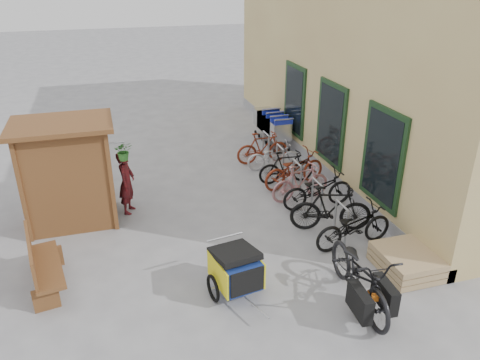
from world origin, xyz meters
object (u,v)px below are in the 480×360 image
object	(u,v)px
bike_3	(301,182)
bike_0	(354,226)
shopping_carts	(272,123)
child_trailer	(236,268)
bench	(41,264)
bike_4	(294,169)
pallet_stack	(406,262)
bike_6	(274,156)
bike_5	(286,167)
bike_1	(331,209)
person_kiosk	(127,182)
bike_7	(263,148)
kiosk	(62,160)
cargo_bike	(361,275)
bike_2	(318,189)

from	to	relation	value
bike_3	bike_0	bearing A→B (deg)	178.05
shopping_carts	child_trailer	size ratio (longest dim) A/B	1.29
bench	bike_4	distance (m)	6.69
bike_0	bike_3	size ratio (longest dim) A/B	1.12
pallet_stack	bike_4	world-z (taller)	bike_4
bike_3	bike_6	world-z (taller)	bike_3
bike_3	bike_5	distance (m)	1.04
bike_4	bike_6	distance (m)	1.23
bike_1	bike_6	size ratio (longest dim) A/B	1.16
person_kiosk	bike_7	distance (m)	4.56
kiosk	bike_6	size ratio (longest dim) A/B	1.61
bike_7	cargo_bike	bearing A→B (deg)	176.05
bench	bike_2	distance (m)	6.34
cargo_bike	kiosk	bearing A→B (deg)	142.23
bike_2	bike_7	world-z (taller)	bike_7
shopping_carts	bike_2	distance (m)	4.71
bike_6	bike_7	size ratio (longest dim) A/B	0.97
bike_1	child_trailer	bearing A→B (deg)	137.84
bike_2	person_kiosk	bearing A→B (deg)	74.76
cargo_bike	person_kiosk	size ratio (longest dim) A/B	1.47
child_trailer	bike_3	distance (m)	4.05
bike_3	bike_6	size ratio (longest dim) A/B	1.03
bike_2	shopping_carts	bearing A→B (deg)	-7.85
pallet_stack	bench	bearing A→B (deg)	167.80
person_kiosk	bike_3	xyz separation A→B (m)	(4.20, -0.59, -0.29)
bike_5	cargo_bike	bearing A→B (deg)	176.47
child_trailer	bike_2	xyz separation A→B (m)	(2.83, 2.62, -0.05)
kiosk	bike_3	xyz separation A→B (m)	(5.52, -0.45, -1.07)
bike_3	shopping_carts	bearing A→B (deg)	-17.29
kiosk	person_kiosk	size ratio (longest dim) A/B	1.62
child_trailer	bike_6	xyz separation A→B (m)	(2.62, 5.13, -0.12)
bike_2	bike_4	world-z (taller)	bike_4
bike_1	cargo_bike	bearing A→B (deg)	-177.31
bike_6	bike_3	bearing A→B (deg)	-176.07
pallet_stack	person_kiosk	world-z (taller)	person_kiosk
bike_0	bike_5	xyz separation A→B (m)	(-0.17, 3.36, -0.01)
bike_3	bike_1	bearing A→B (deg)	174.43
pallet_stack	cargo_bike	xyz separation A→B (m)	(-1.36, -0.56, 0.36)
child_trailer	bike_0	distance (m)	2.90
pallet_stack	bike_3	distance (m)	3.51
bike_2	bike_5	xyz separation A→B (m)	(-0.21, 1.54, -0.02)
bike_2	bike_7	bearing A→B (deg)	5.01
child_trailer	bike_2	bearing A→B (deg)	33.42
bike_0	bike_2	size ratio (longest dim) A/B	0.99
cargo_bike	bike_6	world-z (taller)	cargo_bike
pallet_stack	bike_0	world-z (taller)	bike_0
shopping_carts	bike_7	xyz separation A→B (m)	(-0.87, -1.61, -0.18)
bike_6	cargo_bike	bearing A→B (deg)	178.73
bench	child_trailer	size ratio (longest dim) A/B	1.02
pallet_stack	bench	xyz separation A→B (m)	(-6.68, 1.45, 0.32)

